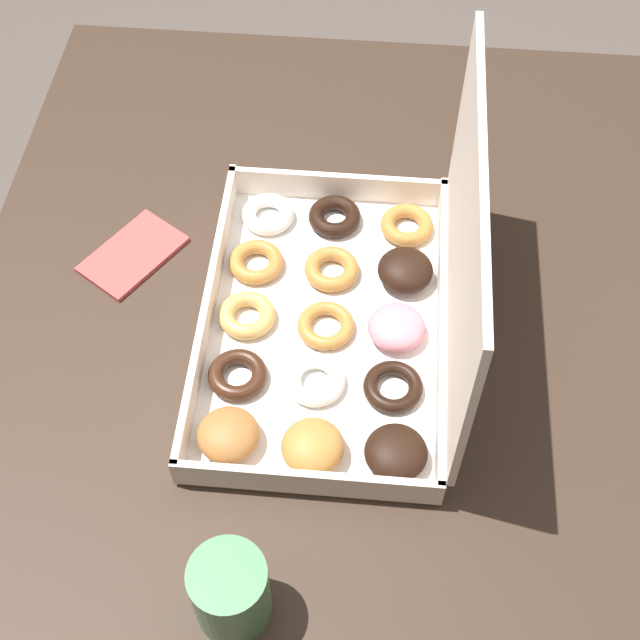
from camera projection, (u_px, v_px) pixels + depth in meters
name	position (u px, v px, depth m)	size (l,w,h in m)	color
ground_plane	(345.00, 566.00, 1.66)	(8.00, 8.00, 0.00)	#564C44
dining_table	(357.00, 379.00, 1.11)	(1.05, 0.94, 0.78)	#38281E
donut_box	(352.00, 312.00, 0.98)	(0.41, 0.28, 0.29)	white
coffee_mug	(226.00, 591.00, 0.80)	(0.07, 0.07, 0.09)	#4C8456
paper_napkin	(129.00, 254.00, 1.09)	(0.14, 0.13, 0.01)	#CC4C47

